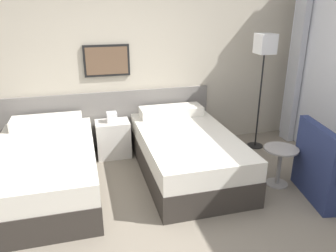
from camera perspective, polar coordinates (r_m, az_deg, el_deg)
name	(u,v)px	position (r m, az deg, el deg)	size (l,w,h in m)	color
ground_plane	(174,230)	(3.41, 1.11, -17.69)	(16.00, 16.00, 0.00)	slate
wall_headboard	(132,64)	(4.85, -6.33, 10.73)	(10.00, 0.10, 2.70)	#B7AD99
bed_near_door	(46,169)	(4.14, -20.45, -7.00)	(1.14, 1.98, 0.69)	#332D28
bed_near_window	(186,152)	(4.29, 3.19, -4.60)	(1.14, 1.98, 0.69)	#332D28
nightstand	(113,138)	(4.82, -9.52, -2.12)	(0.48, 0.35, 0.67)	beige
floor_lamp	(264,53)	(4.96, 16.45, 12.16)	(0.25, 0.25, 1.72)	black
side_table	(280,159)	(4.21, 18.90, -5.52)	(0.41, 0.41, 0.49)	gray
armchair	(335,175)	(4.23, 27.04, -7.62)	(0.84, 0.92, 0.87)	navy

